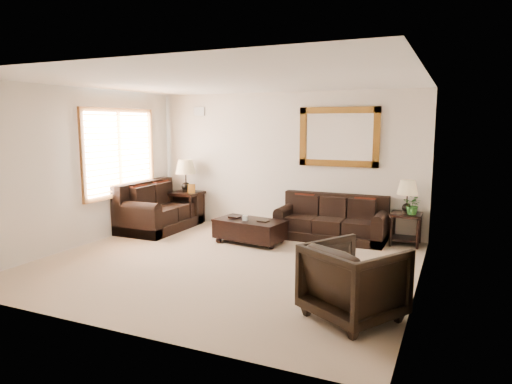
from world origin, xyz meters
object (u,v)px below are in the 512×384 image
at_px(end_table_left, 186,182).
at_px(end_table_right, 407,203).
at_px(armchair, 354,278).
at_px(coffee_table, 250,228).
at_px(loveseat, 157,212).
at_px(sofa, 332,223).

relative_size(end_table_left, end_table_right, 1.19).
bearing_deg(armchair, coffee_table, -14.60).
bearing_deg(loveseat, end_table_left, -18.65).
distance_m(sofa, coffee_table, 1.53).
relative_size(sofa, armchair, 2.15).
height_order(loveseat, armchair, loveseat).
bearing_deg(sofa, armchair, -71.57).
height_order(end_table_left, end_table_right, end_table_left).
bearing_deg(end_table_right, armchair, -93.05).
bearing_deg(sofa, end_table_right, 4.05).
height_order(sofa, end_table_left, end_table_left).
xyz_separation_m(sofa, end_table_right, (1.29, 0.09, 0.45)).
xyz_separation_m(coffee_table, armchair, (2.36, -2.44, 0.20)).
height_order(sofa, coffee_table, sofa).
height_order(end_table_right, armchair, end_table_right).
distance_m(loveseat, end_table_left, 0.91).
distance_m(sofa, end_table_left, 3.21).
height_order(sofa, loveseat, loveseat).
bearing_deg(end_table_left, loveseat, -108.65).
distance_m(loveseat, coffee_table, 2.15).
xyz_separation_m(loveseat, end_table_left, (0.24, 0.70, 0.53)).
distance_m(loveseat, armchair, 5.22).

